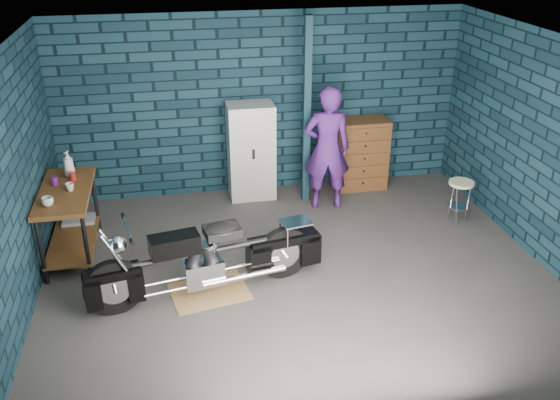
% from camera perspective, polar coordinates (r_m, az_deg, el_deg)
% --- Properties ---
extents(ground, '(6.00, 6.00, 0.00)m').
position_cam_1_polar(ground, '(7.21, 1.69, -6.95)').
color(ground, '#454341').
rests_on(ground, ground).
extents(room_walls, '(6.02, 5.01, 2.71)m').
position_cam_1_polar(room_walls, '(6.90, 0.89, 8.98)').
color(room_walls, '#0E2430').
rests_on(room_walls, ground).
extents(support_post, '(0.10, 0.10, 2.70)m').
position_cam_1_polar(support_post, '(8.48, 2.59, 8.32)').
color(support_post, '#122C38').
rests_on(support_post, ground).
extents(workbench, '(0.60, 1.40, 0.91)m').
position_cam_1_polar(workbench, '(7.78, -19.52, -2.08)').
color(workbench, brown).
rests_on(workbench, ground).
extents(drip_mat, '(0.96, 0.79, 0.01)m').
position_cam_1_polar(drip_mat, '(6.91, -6.80, -8.74)').
color(drip_mat, olive).
rests_on(drip_mat, ground).
extents(motorcycle, '(2.38, 1.03, 1.01)m').
position_cam_1_polar(motorcycle, '(6.64, -7.03, -5.17)').
color(motorcycle, black).
rests_on(motorcycle, ground).
extents(person, '(0.71, 0.52, 1.80)m').
position_cam_1_polar(person, '(8.43, 4.56, 4.93)').
color(person, '#502079').
rests_on(person, ground).
extents(storage_bin, '(0.41, 0.29, 0.26)m').
position_cam_1_polar(storage_bin, '(8.37, -18.67, -2.45)').
color(storage_bin, gray).
rests_on(storage_bin, ground).
extents(locker, '(0.68, 0.48, 1.45)m').
position_cam_1_polar(locker, '(8.81, -2.79, 4.69)').
color(locker, silver).
rests_on(locker, ground).
extents(tool_chest, '(0.82, 0.46, 1.10)m').
position_cam_1_polar(tool_chest, '(9.25, 7.69, 4.38)').
color(tool_chest, brown).
rests_on(tool_chest, ground).
extents(shop_stool, '(0.39, 0.39, 0.62)m').
position_cam_1_polar(shop_stool, '(8.54, 16.82, -0.20)').
color(shop_stool, beige).
rests_on(shop_stool, ground).
extents(cup_a, '(0.15, 0.15, 0.10)m').
position_cam_1_polar(cup_a, '(7.22, -21.47, -0.13)').
color(cup_a, beige).
rests_on(cup_a, workbench).
extents(cup_b, '(0.12, 0.12, 0.09)m').
position_cam_1_polar(cup_b, '(7.52, -19.56, 1.19)').
color(cup_b, beige).
rests_on(cup_b, workbench).
extents(mug_purple, '(0.10, 0.10, 0.11)m').
position_cam_1_polar(mug_purple, '(7.73, -20.87, 1.72)').
color(mug_purple, '#601B6D').
rests_on(mug_purple, workbench).
extents(mug_red, '(0.09, 0.09, 0.10)m').
position_cam_1_polar(mug_red, '(7.79, -19.32, 2.15)').
color(mug_red, maroon).
rests_on(mug_red, workbench).
extents(bottle, '(0.17, 0.17, 0.34)m').
position_cam_1_polar(bottle, '(7.88, -19.68, 3.29)').
color(bottle, gray).
rests_on(bottle, workbench).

